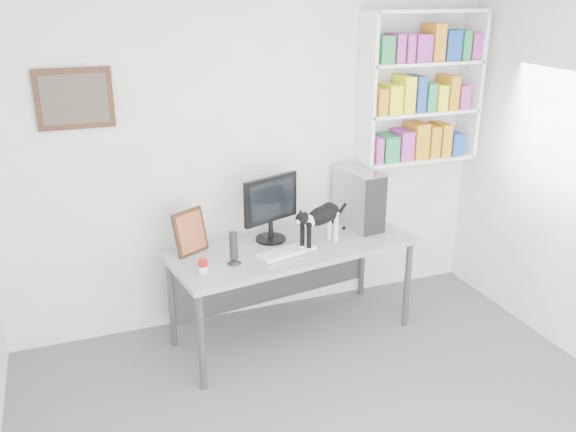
% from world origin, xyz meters
% --- Properties ---
extents(room, '(4.01, 4.01, 2.70)m').
position_xyz_m(room, '(0.00, 0.00, 1.35)').
color(room, '#5A5A5F').
rests_on(room, ground).
extents(bookshelf, '(1.03, 0.28, 1.24)m').
position_xyz_m(bookshelf, '(1.40, 1.85, 1.85)').
color(bookshelf, white).
rests_on(bookshelf, room).
extents(wall_art, '(0.52, 0.04, 0.42)m').
position_xyz_m(wall_art, '(-1.30, 1.97, 1.90)').
color(wall_art, '#412715').
rests_on(wall_art, room).
extents(desk, '(1.96, 0.99, 0.78)m').
position_xyz_m(desk, '(0.13, 1.48, 0.39)').
color(desk, gray).
rests_on(desk, room).
extents(monitor, '(0.55, 0.40, 0.53)m').
position_xyz_m(monitor, '(0.01, 1.64, 1.04)').
color(monitor, black).
rests_on(monitor, desk).
extents(keyboard, '(0.47, 0.28, 0.03)m').
position_xyz_m(keyboard, '(0.03, 1.35, 0.80)').
color(keyboard, white).
rests_on(keyboard, desk).
extents(pc_tower, '(0.26, 0.50, 0.48)m').
position_xyz_m(pc_tower, '(0.78, 1.68, 1.02)').
color(pc_tower, '#A5A5AA').
rests_on(pc_tower, desk).
extents(speaker, '(0.12, 0.12, 0.25)m').
position_xyz_m(speaker, '(-0.38, 1.32, 0.90)').
color(speaker, black).
rests_on(speaker, desk).
extents(leaning_print, '(0.29, 0.23, 0.34)m').
position_xyz_m(leaning_print, '(-0.62, 1.63, 0.95)').
color(leaning_print, '#412715').
rests_on(leaning_print, desk).
extents(soup_can, '(0.08, 0.08, 0.09)m').
position_xyz_m(soup_can, '(-0.62, 1.26, 0.83)').
color(soup_can, '#A7150E').
rests_on(soup_can, desk).
extents(cat, '(0.54, 0.38, 0.33)m').
position_xyz_m(cat, '(0.32, 1.40, 0.95)').
color(cat, black).
rests_on(cat, desk).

